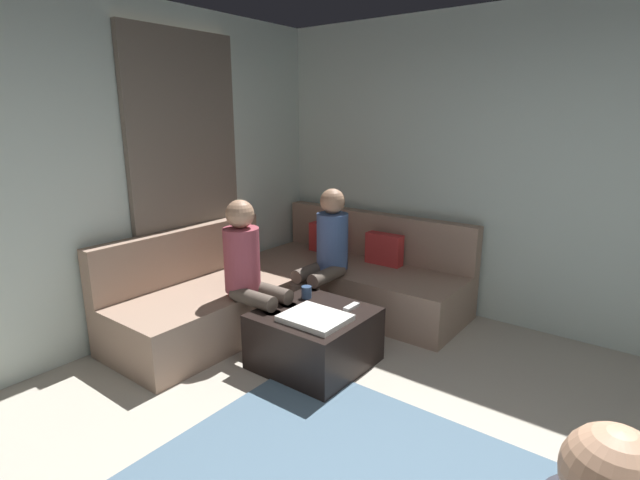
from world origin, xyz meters
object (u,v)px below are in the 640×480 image
ottoman (314,338)px  person_on_couch_side (251,271)px  person_on_couch_back (326,251)px  coffee_mug (306,292)px  game_remote (352,307)px  sectional_couch (298,287)px

ottoman → person_on_couch_side: 0.71m
person_on_couch_back → person_on_couch_side: 0.79m
ottoman → person_on_couch_back: bearing=120.7°
ottoman → coffee_mug: (-0.22, 0.18, 0.26)m
game_remote → person_on_couch_side: size_ratio=0.12×
coffee_mug → game_remote: 0.40m
coffee_mug → game_remote: size_ratio=0.63×
sectional_couch → ottoman: sectional_couch is taller
game_remote → ottoman: bearing=-129.3°
game_remote → person_on_couch_side: (-0.72, -0.33, 0.23)m
ottoman → game_remote: game_remote is taller
person_on_couch_back → coffee_mug: bearing=110.1°
sectional_couch → coffee_mug: 0.67m
ottoman → person_on_couch_back: person_on_couch_back is taller
game_remote → coffee_mug: bearing=-174.3°
sectional_couch → person_on_couch_side: bearing=-78.5°
ottoman → person_on_couch_side: person_on_couch_side is taller
game_remote → person_on_couch_side: person_on_couch_side is taller
person_on_couch_side → game_remote: bearing=114.5°
person_on_couch_back → person_on_couch_side: (-0.13, -0.78, 0.00)m
person_on_couch_back → ottoman: bearing=120.7°
sectional_couch → person_on_couch_side: person_on_couch_side is taller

